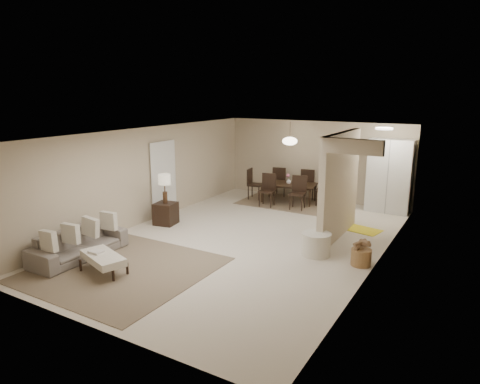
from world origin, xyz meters
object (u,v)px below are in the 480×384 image
Objects in this scene: pantry_cabinet at (390,176)px; sofa at (79,244)px; dining_table at (288,193)px; ottoman_bench at (103,258)px; wicker_basket at (361,257)px; side_table at (166,214)px; round_pouf at (316,244)px.

sofa is at bearing -124.84° from pantry_cabinet.
dining_table is at bearing -171.23° from pantry_cabinet.
ottoman_bench is at bearing -105.99° from dining_table.
dining_table is at bearing 130.60° from wicker_basket.
side_table is 0.34× the size of dining_table.
dining_table reaches higher than wicker_basket.
side_table is (0.05, 2.72, -0.01)m from sofa.
side_table is 4.18m from round_pouf.
round_pouf is at bearing 175.88° from wicker_basket.
round_pouf is 4.47m from dining_table.
ottoman_bench is 4.33m from round_pouf.
pantry_cabinet reaches higher than wicker_basket.
side_table is at bearing -125.15° from dining_table.
pantry_cabinet is 1.25× the size of dining_table.
sofa is at bearing -153.65° from wicker_basket.
sofa is 3.30× the size of round_pouf.
pantry_cabinet is 5.24× the size of wicker_basket.
side_table is at bearing -1.86° from sofa.
side_table is 4.15m from dining_table.
sofa is 6.71m from dining_table.
round_pouf is at bearing -58.78° from sofa.
dining_table is (-2.92, -0.45, -0.75)m from pantry_cabinet.
sofa reaches higher than round_pouf.
round_pouf is (4.18, -0.08, -0.04)m from side_table.
sofa is 4.99m from round_pouf.
pantry_cabinet is 1.81× the size of ottoman_bench.
round_pouf is at bearing 61.41° from ottoman_bench.
side_table is at bearing 126.87° from ottoman_bench.
round_pouf is at bearing -67.25° from dining_table.
pantry_cabinet is at bearing -35.65° from sofa.
sofa reaches higher than ottoman_bench.
round_pouf is 0.37× the size of dining_table.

